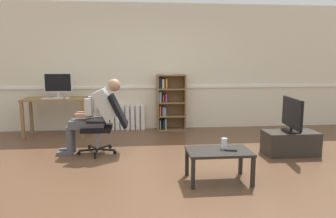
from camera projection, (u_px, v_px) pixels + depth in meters
The scene contains 15 objects.
ground_plane at pixel (164, 167), 4.54m from camera, with size 18.00×18.00×0.00m, color brown.
back_wall at pixel (153, 67), 6.94m from camera, with size 12.00×0.13×2.70m.
computer_desk at pixel (55, 104), 6.36m from camera, with size 1.20×0.61×0.76m.
imac_monitor at pixel (58, 83), 6.38m from camera, with size 0.55×0.14×0.49m.
keyboard at pixel (52, 98), 6.20m from camera, with size 0.38×0.12×0.02m, color silver.
computer_mouse at pixel (68, 98), 6.25m from camera, with size 0.06×0.10×0.03m, color white.
bookshelf at pixel (169, 102), 6.89m from camera, with size 0.62×0.29×1.22m.
radiator at pixel (122, 118), 6.93m from camera, with size 0.96×0.08×0.53m.
office_chair at pixel (107, 121), 5.15m from camera, with size 0.82×0.61×0.97m.
person_seated at pixel (95, 114), 5.12m from camera, with size 1.02×0.40×1.21m.
tv_stand at pixel (290, 143), 5.12m from camera, with size 0.83×0.44×0.37m.
tv_screen at pixel (292, 114), 5.05m from camera, with size 0.23×0.77×0.54m.
coffee_table at pixel (219, 154), 3.96m from camera, with size 0.78×0.51×0.40m.
drinking_glass at pixel (224, 143), 4.01m from camera, with size 0.07×0.07×0.14m, color silver.
spare_remote at pixel (231, 150), 3.92m from camera, with size 0.04×0.15×0.02m, color black.
Camera 1 is at (-0.38, -4.35, 1.50)m, focal length 34.17 mm.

